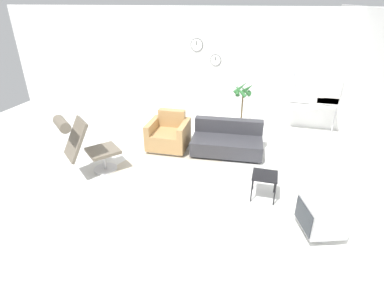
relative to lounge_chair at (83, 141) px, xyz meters
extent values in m
plane|color=silver|center=(1.65, 0.50, -0.68)|extent=(12.00, 12.00, 0.00)
cube|color=white|center=(1.65, 3.49, 0.72)|extent=(12.00, 0.06, 2.80)
cylinder|color=black|center=(1.17, 3.45, 1.23)|extent=(0.32, 0.01, 0.32)
cylinder|color=white|center=(1.17, 3.45, 1.23)|extent=(0.30, 0.02, 0.30)
cube|color=black|center=(1.17, 3.43, 1.28)|extent=(0.01, 0.01, 0.09)
cylinder|color=black|center=(1.66, 3.45, 0.88)|extent=(0.28, 0.01, 0.28)
cylinder|color=white|center=(1.66, 3.45, 0.88)|extent=(0.26, 0.02, 0.26)
cube|color=black|center=(1.66, 3.43, 0.92)|extent=(0.01, 0.01, 0.08)
cylinder|color=#BCB29E|center=(1.51, 0.25, -0.67)|extent=(2.36, 2.36, 0.01)
cylinder|color=#BCBCC1|center=(0.20, 0.25, -0.67)|extent=(0.62, 0.62, 0.02)
cylinder|color=#BCBCC1|center=(0.20, 0.25, -0.49)|extent=(0.06, 0.06, 0.34)
cube|color=#6B6051|center=(0.20, 0.25, -0.28)|extent=(0.75, 0.76, 0.06)
cube|color=#6B6051|center=(-0.08, -0.09, 0.07)|extent=(0.65, 0.63, 0.67)
cylinder|color=#6B6051|center=(-0.19, -0.22, 0.40)|extent=(0.49, 0.45, 0.19)
cube|color=silver|center=(1.08, 1.41, -0.65)|extent=(0.70, 0.68, 0.06)
cube|color=#AD8451|center=(1.08, 1.41, -0.44)|extent=(0.62, 0.81, 0.34)
cube|color=#AD8451|center=(1.07, 1.72, -0.08)|extent=(0.59, 0.21, 0.37)
cube|color=#AD8451|center=(1.43, 1.43, -0.34)|extent=(0.16, 0.79, 0.55)
cube|color=#AD8451|center=(0.73, 1.40, -0.34)|extent=(0.16, 0.79, 0.55)
cube|color=black|center=(2.33, 1.52, -0.65)|extent=(1.35, 0.80, 0.05)
cube|color=#333338|center=(2.33, 1.52, -0.47)|extent=(1.51, 0.94, 0.30)
cube|color=#333338|center=(2.31, 1.83, -0.18)|extent=(1.45, 0.32, 0.30)
cube|color=black|center=(3.16, 0.13, -0.26)|extent=(0.39, 0.39, 0.02)
cylinder|color=black|center=(2.98, -0.05, -0.47)|extent=(0.02, 0.02, 0.40)
cylinder|color=black|center=(3.34, -0.05, -0.47)|extent=(0.02, 0.02, 0.40)
cylinder|color=black|center=(2.98, 0.31, -0.47)|extent=(0.02, 0.02, 0.40)
cylinder|color=black|center=(3.34, 0.31, -0.47)|extent=(0.02, 0.02, 0.40)
cylinder|color=#B7B7B7|center=(3.96, -0.54, -0.62)|extent=(0.38, 0.38, 0.12)
cube|color=#B7B7B7|center=(3.96, -0.54, -0.36)|extent=(0.66, 0.68, 0.39)
cube|color=#282D33|center=(3.72, -0.63, -0.36)|extent=(0.17, 0.46, 0.33)
cylinder|color=silver|center=(2.47, 2.82, -0.56)|extent=(0.30, 0.30, 0.23)
cylinder|color=#382819|center=(2.47, 2.82, -0.46)|extent=(0.27, 0.27, 0.02)
cylinder|color=brown|center=(2.47, 2.82, -0.10)|extent=(0.04, 0.04, 0.70)
cone|color=#2D6B33|center=(2.60, 2.81, 0.33)|extent=(0.11, 0.31, 0.24)
cone|color=#2D6B33|center=(2.56, 2.93, 0.37)|extent=(0.33, 0.31, 0.31)
cone|color=#2D6B33|center=(2.39, 2.95, 0.37)|extent=(0.37, 0.28, 0.31)
cone|color=#2D6B33|center=(2.34, 2.80, 0.34)|extent=(0.15, 0.32, 0.25)
cone|color=#2D6B33|center=(2.41, 2.68, 0.36)|extent=(0.36, 0.24, 0.28)
cone|color=#2D6B33|center=(2.53, 2.72, 0.36)|extent=(0.31, 0.24, 0.29)
cylinder|color=#BCBCC1|center=(3.57, 3.27, 0.13)|extent=(0.03, 0.03, 1.61)
cylinder|color=#BCBCC1|center=(4.63, 3.27, 0.13)|extent=(0.03, 0.03, 1.61)
cube|color=white|center=(4.10, 3.15, 0.06)|extent=(1.12, 0.28, 0.02)
cube|color=white|center=(4.10, 3.15, 0.10)|extent=(1.12, 0.28, 0.02)
cube|color=beige|center=(4.19, 3.14, 0.15)|extent=(0.44, 0.24, 0.16)
cube|color=silver|center=(4.37, 3.14, 0.20)|extent=(0.46, 0.24, 0.18)
cube|color=#B7B2A8|center=(4.44, 3.14, 0.16)|extent=(0.34, 0.24, 0.17)
camera|label=1|loc=(3.11, -4.09, 2.26)|focal=28.00mm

